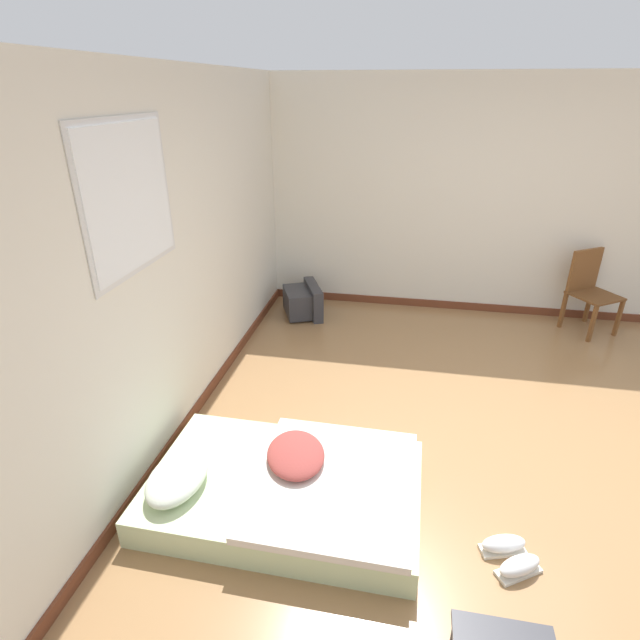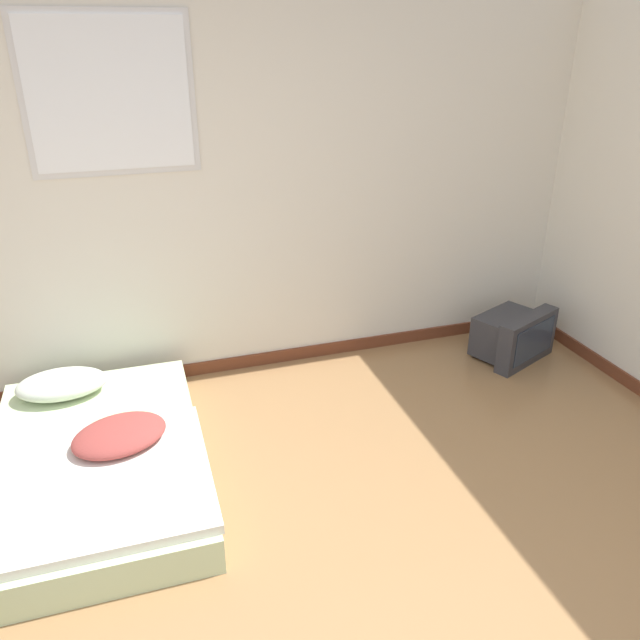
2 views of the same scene
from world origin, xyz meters
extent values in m
cube|color=silver|center=(0.00, 2.56, 1.30)|extent=(7.68, 0.06, 2.60)
cube|color=brown|center=(0.00, 2.52, 0.04)|extent=(7.68, 0.02, 0.09)
cube|color=silver|center=(-0.44, 2.52, 1.86)|extent=(0.95, 0.01, 0.89)
cube|color=white|center=(-0.44, 2.51, 1.86)|extent=(0.88, 0.01, 0.82)
cube|color=beige|center=(-0.76, 1.56, 0.09)|extent=(1.10, 1.71, 0.19)
ellipsoid|color=silver|center=(-0.94, 2.19, 0.26)|extent=(0.52, 0.35, 0.14)
cube|color=silver|center=(-0.76, 1.24, 0.21)|extent=(1.11, 1.00, 0.05)
ellipsoid|color=#993D38|center=(-0.63, 1.52, 0.28)|extent=(0.57, 0.50, 0.11)
cube|color=#333338|center=(2.09, 2.14, 0.17)|extent=(0.54, 0.43, 0.29)
cube|color=#333338|center=(2.17, 1.96, 0.18)|extent=(0.58, 0.34, 0.37)
cube|color=#283342|center=(2.19, 1.91, 0.19)|extent=(0.44, 0.19, 0.26)
camera|label=1|loc=(-3.11, 0.89, 2.44)|focal=28.00mm
camera|label=2|loc=(-0.47, -1.35, 2.19)|focal=35.00mm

